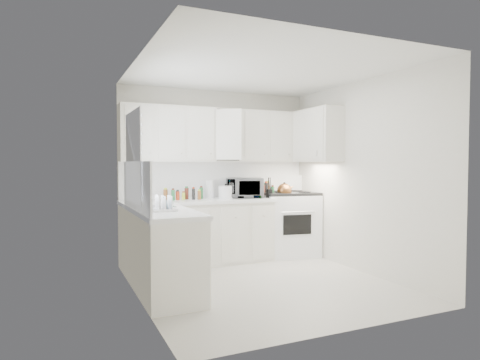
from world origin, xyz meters
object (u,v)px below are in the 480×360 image
utensil_crock (269,187)px  dish_rack (160,202)px  microwave (245,186)px  rice_cooker (226,191)px  tea_kettle (284,190)px  stove (289,215)px

utensil_crock → dish_rack: 2.22m
microwave → rice_cooker: bearing=-160.4°
microwave → tea_kettle: bearing=1.0°
stove → utensil_crock: (-0.44, -0.15, 0.46)m
rice_cooker → utensil_crock: (0.65, -0.18, 0.05)m
utensil_crock → rice_cooker: bearing=164.7°
tea_kettle → dish_rack: bearing=-146.8°
stove → utensil_crock: stove is taller
utensil_crock → dish_rack: (-1.94, -1.08, -0.06)m
tea_kettle → rice_cooker: 0.93m
stove → rice_cooker: stove is taller
dish_rack → utensil_crock: bearing=31.8°
microwave → utensil_crock: microwave is taller
stove → microwave: (-0.77, 0.03, 0.49)m
microwave → dish_rack: microwave is taller
dish_rack → stove: bearing=30.1°
rice_cooker → dish_rack: size_ratio=0.62×
utensil_crock → tea_kettle: bearing=-1.3°
stove → utensil_crock: 0.66m
tea_kettle → stove: bearing=48.8°
stove → dish_rack: stove is taller
utensil_crock → dish_rack: utensil_crock is taller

